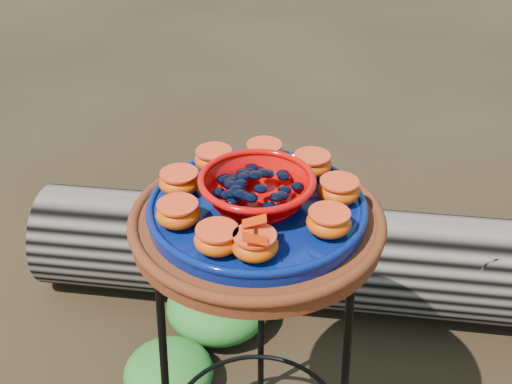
{
  "coord_description": "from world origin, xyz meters",
  "views": [
    {
      "loc": [
        0.05,
        -0.96,
        1.41
      ],
      "look_at": [
        -0.0,
        0.0,
        0.79
      ],
      "focal_mm": 45.0,
      "sensor_mm": 36.0,
      "label": 1
    }
  ],
  "objects_px": {
    "plant_stand": "(257,362)",
    "cobalt_plate": "(257,210)",
    "red_bowl": "(257,191)",
    "terracotta_saucer": "(257,224)",
    "driftwood_log": "(312,256)"
  },
  "relations": [
    {
      "from": "plant_stand",
      "to": "driftwood_log",
      "type": "distance_m",
      "value": 0.65
    },
    {
      "from": "driftwood_log",
      "to": "cobalt_plate",
      "type": "bearing_deg",
      "value": -103.0
    },
    {
      "from": "plant_stand",
      "to": "cobalt_plate",
      "type": "relative_size",
      "value": 1.77
    },
    {
      "from": "plant_stand",
      "to": "red_bowl",
      "type": "xyz_separation_m",
      "value": [
        0.0,
        0.0,
        0.44
      ]
    },
    {
      "from": "terracotta_saucer",
      "to": "red_bowl",
      "type": "distance_m",
      "value": 0.07
    },
    {
      "from": "plant_stand",
      "to": "terracotta_saucer",
      "type": "relative_size",
      "value": 1.52
    },
    {
      "from": "plant_stand",
      "to": "terracotta_saucer",
      "type": "distance_m",
      "value": 0.37
    },
    {
      "from": "terracotta_saucer",
      "to": "driftwood_log",
      "type": "xyz_separation_m",
      "value": [
        0.14,
        0.61,
        -0.56
      ]
    },
    {
      "from": "plant_stand",
      "to": "cobalt_plate",
      "type": "bearing_deg",
      "value": 0.0
    },
    {
      "from": "cobalt_plate",
      "to": "red_bowl",
      "type": "distance_m",
      "value": 0.04
    },
    {
      "from": "cobalt_plate",
      "to": "driftwood_log",
      "type": "xyz_separation_m",
      "value": [
        0.14,
        0.61,
        -0.59
      ]
    },
    {
      "from": "cobalt_plate",
      "to": "driftwood_log",
      "type": "bearing_deg",
      "value": 77.0
    },
    {
      "from": "terracotta_saucer",
      "to": "cobalt_plate",
      "type": "bearing_deg",
      "value": 0.0
    },
    {
      "from": "terracotta_saucer",
      "to": "cobalt_plate",
      "type": "height_order",
      "value": "cobalt_plate"
    },
    {
      "from": "terracotta_saucer",
      "to": "cobalt_plate",
      "type": "distance_m",
      "value": 0.03
    }
  ]
}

